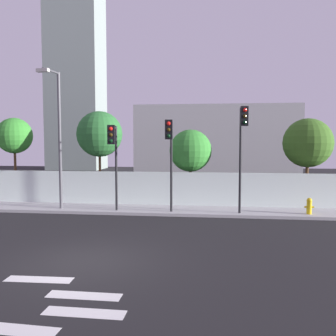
# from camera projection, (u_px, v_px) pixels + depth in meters

# --- Properties ---
(ground_plane) EXTENTS (80.00, 80.00, 0.00)m
(ground_plane) POSITION_uv_depth(u_px,v_px,m) (85.00, 262.00, 11.31)
(ground_plane) COLOR black
(sidewalk) EXTENTS (36.00, 2.40, 0.15)m
(sidewalk) POSITION_uv_depth(u_px,v_px,m) (138.00, 210.00, 19.43)
(sidewalk) COLOR #A7A7A7
(sidewalk) RESTS_ON ground
(perimeter_wall) EXTENTS (36.00, 0.18, 1.80)m
(perimeter_wall) POSITION_uv_depth(u_px,v_px,m) (143.00, 188.00, 20.63)
(perimeter_wall) COLOR silver
(perimeter_wall) RESTS_ON sidewalk
(crosswalk_marking) EXTENTS (3.95, 4.76, 0.01)m
(crosswalk_marking) POSITION_uv_depth(u_px,v_px,m) (27.00, 319.00, 7.67)
(crosswalk_marking) COLOR silver
(crosswalk_marking) RESTS_ON ground
(traffic_light_left) EXTENTS (0.36, 1.13, 5.11)m
(traffic_light_left) POSITION_uv_depth(u_px,v_px,m) (242.00, 137.00, 17.42)
(traffic_light_left) COLOR black
(traffic_light_left) RESTS_ON sidewalk
(traffic_light_center) EXTENTS (0.34, 1.59, 4.49)m
(traffic_light_center) POSITION_uv_depth(u_px,v_px,m) (170.00, 146.00, 17.59)
(traffic_light_center) COLOR black
(traffic_light_center) RESTS_ON sidewalk
(traffic_light_right) EXTENTS (0.38, 1.65, 4.26)m
(traffic_light_right) POSITION_uv_depth(u_px,v_px,m) (113.00, 149.00, 17.88)
(traffic_light_right) COLOR black
(traffic_light_right) RESTS_ON sidewalk
(street_lamp_curbside) EXTENTS (0.62, 1.65, 7.01)m
(street_lamp_curbside) POSITION_uv_depth(u_px,v_px,m) (58.00, 130.00, 18.96)
(street_lamp_curbside) COLOR #4C4C51
(street_lamp_curbside) RESTS_ON sidewalk
(fire_hydrant) EXTENTS (0.44, 0.26, 0.79)m
(fire_hydrant) POSITION_uv_depth(u_px,v_px,m) (309.00, 205.00, 17.85)
(fire_hydrant) COLOR gold
(fire_hydrant) RESTS_ON sidewalk
(roadside_tree_leftmost) EXTENTS (2.15, 2.15, 5.06)m
(roadside_tree_leftmost) POSITION_uv_depth(u_px,v_px,m) (14.00, 136.00, 22.41)
(roadside_tree_leftmost) COLOR brown
(roadside_tree_leftmost) RESTS_ON ground
(roadside_tree_midleft) EXTENTS (2.68, 2.68, 5.41)m
(roadside_tree_midleft) POSITION_uv_depth(u_px,v_px,m) (99.00, 134.00, 21.77)
(roadside_tree_midleft) COLOR brown
(roadside_tree_midleft) RESTS_ON ground
(roadside_tree_midright) EXTENTS (2.41, 2.41, 4.32)m
(roadside_tree_midright) POSITION_uv_depth(u_px,v_px,m) (190.00, 151.00, 21.19)
(roadside_tree_midright) COLOR brown
(roadside_tree_midright) RESTS_ON ground
(roadside_tree_rightmost) EXTENTS (2.70, 2.70, 4.91)m
(roadside_tree_rightmost) POSITION_uv_depth(u_px,v_px,m) (308.00, 143.00, 20.39)
(roadside_tree_rightmost) COLOR brown
(roadside_tree_rightmost) RESTS_ON ground
(low_building_distant) EXTENTS (14.07, 6.00, 6.73)m
(low_building_distant) POSITION_uv_depth(u_px,v_px,m) (216.00, 144.00, 33.82)
(low_building_distant) COLOR #ABABAB
(low_building_distant) RESTS_ON ground
(tower_on_skyline) EXTENTS (6.61, 5.00, 32.26)m
(tower_on_skyline) POSITION_uv_depth(u_px,v_px,m) (75.00, 42.00, 46.88)
(tower_on_skyline) COLOR gray
(tower_on_skyline) RESTS_ON ground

